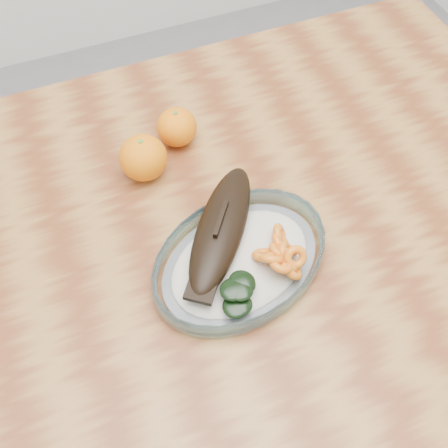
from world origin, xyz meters
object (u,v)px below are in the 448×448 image
(dining_table, at_px, (214,265))
(plated_meal, at_px, (240,257))
(orange_left, at_px, (143,158))
(orange_right, at_px, (177,127))

(dining_table, relative_size, plated_meal, 2.00)
(plated_meal, height_order, orange_left, plated_meal)
(plated_meal, xyz_separation_m, orange_right, (-0.00, 0.25, 0.01))
(plated_meal, distance_m, orange_left, 0.22)
(dining_table, bearing_deg, plated_meal, -78.42)
(dining_table, distance_m, plated_meal, 0.14)
(dining_table, height_order, orange_left, orange_left)
(plated_meal, relative_size, orange_left, 8.15)
(plated_meal, height_order, orange_right, plated_meal)
(orange_left, relative_size, orange_right, 1.14)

